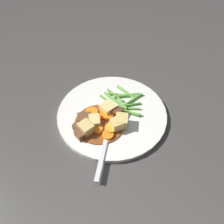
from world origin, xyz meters
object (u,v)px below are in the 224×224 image
at_px(carrot_slice_1, 92,112).
at_px(fork, 105,143).
at_px(carrot_slice_3, 108,135).
at_px(potato_chunk_0, 117,124).
at_px(meat_chunk_4, 82,133).
at_px(meat_chunk_0, 85,119).
at_px(carrot_slice_0, 111,129).
at_px(potato_chunk_1, 86,128).
at_px(dinner_plate, 112,114).
at_px(potato_chunk_4, 122,121).
at_px(carrot_slice_4, 97,129).
at_px(potato_chunk_2, 108,108).
at_px(meat_chunk_3, 116,121).
at_px(carrot_slice_2, 107,115).
at_px(meat_chunk_2, 79,127).
at_px(meat_chunk_1, 119,112).
at_px(potato_chunk_3, 95,122).

height_order(carrot_slice_1, fork, carrot_slice_1).
xyz_separation_m(carrot_slice_3, potato_chunk_0, (-0.03, 0.00, 0.01)).
height_order(potato_chunk_0, meat_chunk_4, potato_chunk_0).
bearing_deg(meat_chunk_0, carrot_slice_0, 105.55).
bearing_deg(potato_chunk_1, carrot_slice_1, -150.55).
distance_m(dinner_plate, potato_chunk_4, 0.05).
height_order(carrot_slice_4, potato_chunk_4, potato_chunk_4).
bearing_deg(carrot_slice_0, potato_chunk_4, 161.43).
bearing_deg(carrot_slice_0, potato_chunk_2, -135.21).
bearing_deg(potato_chunk_2, meat_chunk_4, -0.18).
xyz_separation_m(carrot_slice_4, potato_chunk_0, (-0.04, 0.03, 0.01)).
relative_size(carrot_slice_4, potato_chunk_1, 0.85).
bearing_deg(carrot_slice_0, meat_chunk_3, -169.35).
bearing_deg(potato_chunk_0, fork, 7.32).
relative_size(dinner_plate, carrot_slice_0, 9.96).
relative_size(carrot_slice_0, carrot_slice_2, 0.83).
height_order(meat_chunk_0, meat_chunk_2, meat_chunk_0).
height_order(meat_chunk_0, meat_chunk_1, same).
relative_size(carrot_slice_0, meat_chunk_0, 0.83).
relative_size(dinner_plate, potato_chunk_3, 8.81).
bearing_deg(fork, potato_chunk_2, -144.66).
height_order(meat_chunk_2, meat_chunk_3, meat_chunk_2).
distance_m(carrot_slice_4, potato_chunk_0, 0.05).
bearing_deg(potato_chunk_0, meat_chunk_1, -148.26).
height_order(potato_chunk_4, fork, potato_chunk_4).
relative_size(carrot_slice_2, carrot_slice_3, 1.27).
distance_m(carrot_slice_0, carrot_slice_2, 0.04).
bearing_deg(potato_chunk_4, meat_chunk_2, -43.88).
bearing_deg(potato_chunk_4, fork, 3.11).
xyz_separation_m(carrot_slice_4, meat_chunk_3, (-0.05, 0.02, 0.00)).
bearing_deg(meat_chunk_3, fork, 16.64).
relative_size(dinner_plate, potato_chunk_4, 8.65).
xyz_separation_m(carrot_slice_0, carrot_slice_1, (-0.01, -0.07, -0.00)).
bearing_deg(meat_chunk_0, potato_chunk_3, 108.90).
bearing_deg(meat_chunk_2, meat_chunk_1, 154.10).
height_order(carrot_slice_0, potato_chunk_3, potato_chunk_3).
bearing_deg(potato_chunk_0, potato_chunk_2, -118.50).
bearing_deg(meat_chunk_4, carrot_slice_1, -156.63).
xyz_separation_m(potato_chunk_4, meat_chunk_0, (0.05, -0.08, -0.00)).
bearing_deg(potato_chunk_4, meat_chunk_4, -32.19).
distance_m(potato_chunk_1, meat_chunk_1, 0.09).
relative_size(potato_chunk_2, meat_chunk_0, 0.99).
bearing_deg(potato_chunk_3, dinner_plate, 172.49).
distance_m(carrot_slice_2, meat_chunk_3, 0.03).
xyz_separation_m(potato_chunk_3, potato_chunk_4, (-0.04, 0.05, 0.00)).
relative_size(dinner_plate, potato_chunk_0, 9.93).
distance_m(carrot_slice_4, meat_chunk_1, 0.07).
bearing_deg(potato_chunk_4, carrot_slice_2, -87.30).
height_order(carrot_slice_4, meat_chunk_4, meat_chunk_4).
bearing_deg(potato_chunk_2, meat_chunk_3, 65.32).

